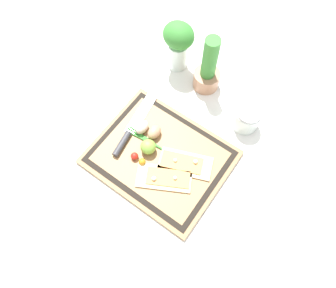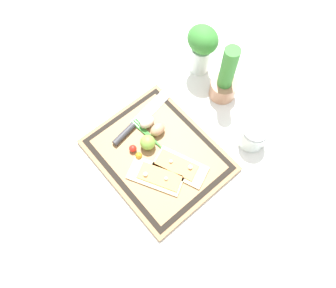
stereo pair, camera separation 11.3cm
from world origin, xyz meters
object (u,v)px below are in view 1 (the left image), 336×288
pizza_slice_far (185,163)px  lime (148,147)px  sauce_jar (246,119)px  egg_pink (142,127)px  pizza_slice_near (165,178)px  herb_glass (178,43)px  knife (129,133)px  egg_brown (154,132)px  cherry_tomato_yellow (142,162)px  herb_pot (208,71)px  cherry_tomato_red (135,156)px

pizza_slice_far → lime: (-0.13, -0.03, 0.02)m
lime → sauce_jar: 0.37m
pizza_slice_far → egg_pink: size_ratio=3.51×
pizza_slice_near → herb_glass: (-0.24, 0.43, 0.10)m
pizza_slice_far → knife: 0.23m
knife → egg_pink: (0.03, 0.04, 0.01)m
pizza_slice_near → herb_glass: bearing=119.9°
knife → egg_brown: 0.09m
egg_brown → herb_glass: (-0.12, 0.32, 0.09)m
cherry_tomato_yellow → knife: bearing=151.2°
lime → cherry_tomato_yellow: lime is taller
egg_pink → knife: bearing=-122.5°
pizza_slice_near → lime: size_ratio=3.81×
lime → herb_pot: (0.01, 0.36, 0.04)m
egg_brown → cherry_tomato_red: size_ratio=2.17×
egg_pink → cherry_tomato_yellow: (0.08, -0.10, -0.01)m
lime → cherry_tomato_red: lime is taller
egg_brown → egg_pink: (-0.05, -0.01, 0.00)m
pizza_slice_near → egg_brown: 0.17m
knife → sauce_jar: sauce_jar is taller
egg_brown → pizza_slice_near: bearing=-41.3°
egg_brown → herb_pot: (0.03, 0.30, 0.05)m
sauce_jar → herb_pot: bearing=163.2°
egg_pink → lime: size_ratio=1.07×
sauce_jar → pizza_slice_far: bearing=-108.0°
knife → egg_brown: bearing=34.8°
knife → egg_pink: bearing=57.5°
pizza_slice_far → cherry_tomato_red: size_ratio=7.62×
knife → lime: size_ratio=5.45×
cherry_tomato_yellow → egg_pink: bearing=127.6°
cherry_tomato_red → lime: bearing=67.1°
pizza_slice_near → egg_pink: size_ratio=3.57×
pizza_slice_far → egg_pink: bearing=174.2°
lime → herb_glass: size_ratio=0.25×
cherry_tomato_red → cherry_tomato_yellow: 0.03m
pizza_slice_far → egg_brown: egg_brown is taller
herb_glass → pizza_slice_near: bearing=-60.1°
herb_pot → knife: bearing=-106.0°
egg_pink → egg_brown: bearing=10.5°
egg_pink → herb_pot: 0.32m
lime → knife: bearing=175.6°
cherry_tomato_red → cherry_tomato_yellow: (0.03, -0.00, -0.00)m
herb_glass → egg_brown: bearing=-69.4°
egg_brown → cherry_tomato_yellow: egg_brown is taller
pizza_slice_near → herb_pot: size_ratio=0.82×
knife → pizza_slice_near: bearing=-16.2°
pizza_slice_far → cherry_tomato_yellow: 0.15m
cherry_tomato_red → pizza_slice_near: bearing=-0.3°
herb_glass → egg_pink: bearing=-77.6°
sauce_jar → egg_brown: bearing=-135.2°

